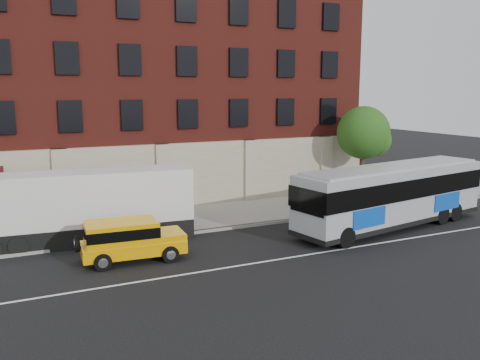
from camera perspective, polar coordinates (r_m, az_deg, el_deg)
name	(u,v)px	position (r m, az deg, el deg)	size (l,w,h in m)	color
ground	(247,269)	(21.89, 0.73, -9.85)	(120.00, 120.00, 0.00)	black
sidewalk	(178,219)	(29.86, -6.90, -4.34)	(60.00, 6.00, 0.15)	#99978B
kerb	(196,232)	(27.13, -4.88, -5.78)	(60.00, 0.25, 0.15)	#99978B
lane_line	(241,265)	(22.31, 0.16, -9.45)	(60.00, 0.12, 0.01)	white
building	(139,87)	(36.55, -11.18, 10.05)	(30.00, 12.10, 15.00)	maroon
sign_pole	(18,224)	(25.35, -23.40, -4.49)	(0.30, 0.20, 2.50)	gray
street_tree	(364,135)	(36.09, 13.59, 4.91)	(3.60, 3.60, 6.20)	#332819
city_bus	(392,194)	(28.96, 16.56, -1.46)	(12.76, 4.74, 3.42)	#A2A5AB
yellow_suv	(128,238)	(23.11, -12.32, -6.31)	(4.78, 2.31, 1.80)	#FFAD02
shipping_container	(82,208)	(26.15, -17.10, -3.00)	(10.77, 3.04, 3.54)	black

